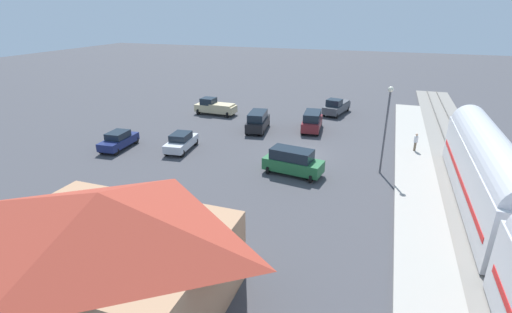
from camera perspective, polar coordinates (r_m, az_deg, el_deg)
The scene contains 13 objects.
ground_plane at distance 35.97m, azimuth 7.14°, elevation 0.42°, with size 200.00×200.00×0.00m, color #424247.
railway_track at distance 35.98m, azimuth 29.44°, elevation -2.20°, with size 4.80×70.00×0.30m.
platform at distance 35.38m, azimuth 23.14°, elevation -1.35°, with size 3.20×46.00×0.30m.
station_building at distance 18.30m, azimuth -21.88°, elevation -12.94°, with size 11.15×8.30×5.81m.
pedestrian_on_platform at distance 38.48m, azimuth 23.34°, elevation 2.21°, with size 0.36×0.36×1.71m.
suv_maroon at distance 42.79m, azimuth 8.62°, elevation 5.43°, with size 2.41×5.06×2.22m.
sedan_silver at distance 37.08m, azimuth -11.43°, elevation 2.25°, with size 2.33×4.68×1.74m.
pickup_tan at distance 49.42m, azimuth -6.33°, elevation 7.60°, with size 5.46×2.63×2.14m.
suv_green at distance 31.05m, azimuth 5.65°, elevation -0.75°, with size 5.13×2.92×2.22m.
pickup_charcoal at distance 50.47m, azimuth 12.25°, elevation 7.53°, with size 3.06×5.69×2.14m.
sedan_navy at distance 39.23m, azimuth -20.37°, elevation 2.38°, with size 2.16×4.62×1.74m.
suv_black at distance 42.30m, azimuth 0.27°, elevation 5.49°, with size 2.62×5.13×2.22m.
light_pole_near_platform at distance 31.77m, azimuth 19.45°, elevation 5.33°, with size 0.44×0.44×7.36m.
Camera 1 is at (-6.90, 32.84, 12.94)m, focal length 26.03 mm.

